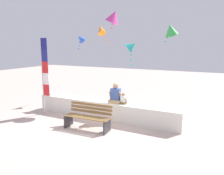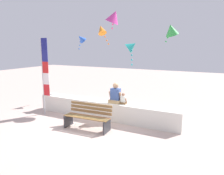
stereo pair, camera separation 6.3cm
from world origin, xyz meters
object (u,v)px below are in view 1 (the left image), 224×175
at_px(kite_blue, 81,39).
at_px(flag_banner, 44,71).
at_px(person_adult, 116,95).
at_px(person_child, 123,100).
at_px(kite_green, 171,30).
at_px(kite_magenta, 113,17).
at_px(kite_teal, 132,46).
at_px(kite_orange, 101,30).
at_px(park_bench, 88,117).

bearing_deg(kite_blue, flag_banner, -87.52).
height_order(person_adult, person_child, person_adult).
bearing_deg(kite_blue, kite_green, 12.89).
xyz_separation_m(kite_green, kite_magenta, (-2.35, -1.38, 0.57)).
distance_m(person_child, kite_teal, 2.20).
height_order(flag_banner, kite_orange, kite_orange).
xyz_separation_m(kite_magenta, kite_teal, (1.30, -0.96, -1.33)).
bearing_deg(park_bench, kite_green, 67.81).
distance_m(person_adult, kite_teal, 2.09).
bearing_deg(kite_green, kite_teal, -114.09).
bearing_deg(person_child, kite_teal, 92.32).
relative_size(park_bench, kite_green, 1.79).
xyz_separation_m(flag_banner, kite_teal, (3.28, 1.57, 1.03)).
bearing_deg(kite_magenta, person_child, -53.74).
bearing_deg(park_bench, flag_banner, 167.59).
height_order(kite_teal, kite_blue, kite_blue).
height_order(person_adult, kite_blue, kite_blue).
relative_size(flag_banner, kite_teal, 3.09).
bearing_deg(kite_orange, person_adult, -50.20).
xyz_separation_m(person_adult, kite_teal, (0.30, 0.86, 1.88)).
distance_m(person_adult, kite_blue, 4.43).
bearing_deg(kite_magenta, kite_green, 30.38).
xyz_separation_m(park_bench, kite_teal, (0.77, 2.12, 2.48)).
bearing_deg(kite_teal, flag_banner, -154.48).
height_order(park_bench, kite_orange, kite_orange).
bearing_deg(person_child, kite_orange, 134.27).
distance_m(park_bench, flag_banner, 2.95).
distance_m(person_child, kite_orange, 4.36).
bearing_deg(flag_banner, person_adult, 13.37).
distance_m(kite_green, kite_orange, 3.41).
height_order(person_child, kite_teal, kite_teal).
distance_m(kite_green, kite_teal, 2.67).
relative_size(park_bench, flag_banner, 0.53).
relative_size(flag_banner, kite_magenta, 3.38).
bearing_deg(park_bench, kite_teal, 69.96).
bearing_deg(kite_orange, park_bench, -67.62).
distance_m(park_bench, person_adult, 1.48).
height_order(person_adult, kite_magenta, kite_magenta).
bearing_deg(kite_magenta, flag_banner, -128.06).
distance_m(person_adult, person_child, 0.36).
relative_size(kite_green, kite_orange, 0.89).
bearing_deg(park_bench, kite_orange, 112.38).
distance_m(kite_orange, kite_magenta, 1.21).
xyz_separation_m(park_bench, kite_green, (1.82, 4.46, 3.25)).
xyz_separation_m(flag_banner, kite_orange, (1.02, 3.07, 1.86)).
height_order(person_child, kite_magenta, kite_magenta).
xyz_separation_m(kite_green, kite_orange, (-3.31, -0.84, 0.06)).
bearing_deg(person_adult, kite_teal, 70.79).
height_order(kite_orange, kite_teal, kite_orange).
relative_size(park_bench, kite_magenta, 1.79).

